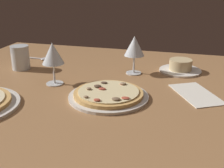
{
  "coord_description": "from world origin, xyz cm",
  "views": [
    {
      "loc": [
        25.69,
        -98.36,
        43.54
      ],
      "look_at": [
        0.25,
        -5.4,
        7.0
      ],
      "focal_mm": 47.75,
      "sensor_mm": 36.0,
      "label": 1
    }
  ],
  "objects": [
    {
      "name": "wine_glass_far",
      "position": [
        -22.52,
        -3.38,
        15.45
      ],
      "size": [
        8.08,
        8.08,
        15.79
      ],
      "color": "silver",
      "rests_on": "dining_table"
    },
    {
      "name": "spoon",
      "position": [
        -42.83,
        25.29,
        4.46
      ],
      "size": [
        9.23,
        4.15,
        1.0
      ],
      "color": "silver",
      "rests_on": "dining_table"
    },
    {
      "name": "water_glass",
      "position": [
        -44.54,
        9.79,
        8.68
      ],
      "size": [
        7.68,
        7.68,
        10.2
      ],
      "color": "silver",
      "rests_on": "dining_table"
    },
    {
      "name": "pizza_main",
      "position": [
        0.5,
        -10.81,
        5.2
      ],
      "size": [
        26.62,
        26.62,
        3.39
      ],
      "color": "silver",
      "rests_on": "dining_table"
    },
    {
      "name": "dining_table",
      "position": [
        0.0,
        0.0,
        2.0
      ],
      "size": [
        150.0,
        110.0,
        4.0
      ],
      "primitive_type": "cube",
      "color": "#996B42",
      "rests_on": "ground"
    },
    {
      "name": "paper_menu",
      "position": [
        28.66,
        -0.14,
        4.15
      ],
      "size": [
        19.91,
        23.65,
        0.3
      ],
      "primitive_type": "cube",
      "rotation": [
        0.0,
        0.0,
        0.51
      ],
      "color": "silver",
      "rests_on": "dining_table"
    },
    {
      "name": "wine_glass_near",
      "position": [
        3.55,
        16.55,
        15.13
      ],
      "size": [
        8.17,
        8.17,
        15.59
      ],
      "color": "silver",
      "rests_on": "dining_table"
    },
    {
      "name": "ramekin_on_saucer",
      "position": [
        21.93,
        24.23,
        6.01
      ],
      "size": [
        17.5,
        17.5,
        5.22
      ],
      "color": "silver",
      "rests_on": "dining_table"
    }
  ]
}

